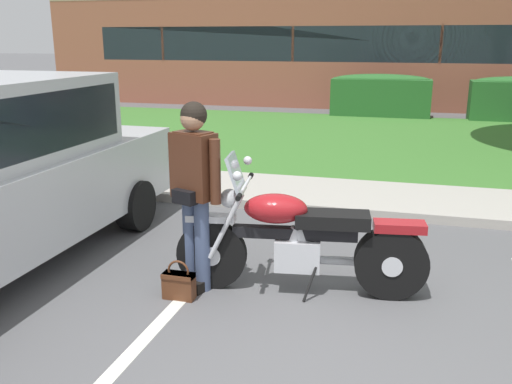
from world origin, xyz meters
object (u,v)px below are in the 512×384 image
(motorcycle, at_px, (309,241))
(handbag, at_px, (179,283))
(rider_person, at_px, (194,183))
(hedge_left, at_px, (381,95))
(brick_building, at_px, (435,45))

(motorcycle, relative_size, handbag, 6.21)
(motorcycle, height_order, rider_person, rider_person)
(handbag, height_order, hedge_left, hedge_left)
(handbag, bearing_deg, hedge_left, 85.13)
(rider_person, distance_m, brick_building, 18.83)
(rider_person, distance_m, handbag, 0.89)
(motorcycle, height_order, brick_building, brick_building)
(motorcycle, distance_m, brick_building, 18.57)
(handbag, relative_size, brick_building, 0.01)
(motorcycle, relative_size, brick_building, 0.08)
(brick_building, bearing_deg, hedge_left, -103.69)
(motorcycle, distance_m, handbag, 1.21)
(motorcycle, xyz_separation_m, hedge_left, (-0.02, 11.86, 0.16))
(rider_person, relative_size, hedge_left, 0.61)
(rider_person, relative_size, handbag, 4.74)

